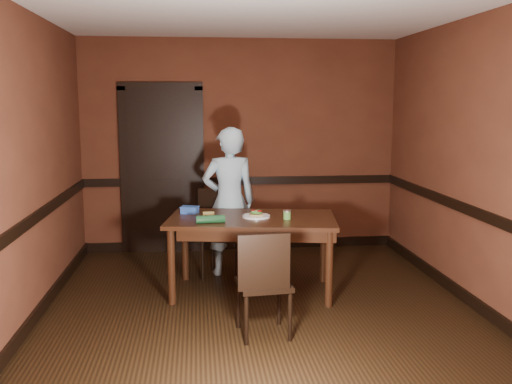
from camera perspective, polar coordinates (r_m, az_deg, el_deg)
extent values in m
cube|color=black|center=(5.41, 0.39, -11.63)|extent=(4.00, 4.50, 0.01)
cube|color=white|center=(5.13, 0.43, 17.89)|extent=(4.00, 4.50, 0.01)
cube|color=#552919|center=(7.33, -1.55, 4.63)|extent=(4.00, 0.02, 2.70)
cube|color=#552919|center=(2.90, 5.37, -2.12)|extent=(4.00, 0.02, 2.70)
cube|color=#552919|center=(5.26, -21.79, 2.28)|extent=(0.02, 4.50, 2.70)
cube|color=#552919|center=(5.68, 20.93, 2.77)|extent=(0.02, 4.50, 2.70)
cube|color=black|center=(7.36, -1.53, 1.12)|extent=(4.00, 0.03, 0.10)
cube|color=black|center=(5.33, -21.35, -2.53)|extent=(0.03, 4.50, 0.10)
cube|color=black|center=(5.73, 20.54, -1.70)|extent=(0.03, 4.50, 0.10)
cube|color=black|center=(7.52, -1.50, -5.23)|extent=(4.00, 0.03, 0.12)
cube|color=black|center=(5.55, -20.85, -11.06)|extent=(0.03, 4.50, 0.12)
cube|color=black|center=(5.94, 20.09, -9.70)|extent=(0.03, 4.50, 0.12)
cube|color=black|center=(7.31, -9.36, 1.94)|extent=(0.85, 0.04, 2.05)
cube|color=black|center=(7.37, -13.04, 1.89)|extent=(0.10, 0.06, 2.15)
cube|color=black|center=(7.32, -5.63, 2.02)|extent=(0.10, 0.06, 2.15)
cube|color=black|center=(7.28, -9.57, 10.39)|extent=(1.05, 0.06, 0.10)
cube|color=black|center=(5.76, -0.41, -6.31)|extent=(1.77, 1.16, 0.77)
imported|color=#A4CBE0|center=(6.30, -2.70, -0.95)|extent=(0.65, 0.47, 1.64)
cylinder|color=white|center=(5.68, 0.02, -2.46)|extent=(0.28, 0.28, 0.01)
cube|color=#A4864F|center=(5.68, 0.02, -2.30)|extent=(0.13, 0.12, 0.02)
ellipsoid|color=#4A9536|center=(5.67, 0.02, -2.06)|extent=(0.12, 0.11, 0.03)
cylinder|color=#B0090E|center=(5.68, -0.26, -1.86)|extent=(0.05, 0.05, 0.01)
cylinder|color=#B0090E|center=(5.66, 0.36, -1.90)|extent=(0.05, 0.05, 0.01)
cylinder|color=#7FBD63|center=(5.64, -0.27, -1.95)|extent=(0.03, 0.03, 0.01)
cylinder|color=#7FBD63|center=(5.70, 0.26, -1.84)|extent=(0.03, 0.03, 0.01)
cylinder|color=#7FBD63|center=(5.67, 0.02, -1.89)|extent=(0.03, 0.03, 0.01)
cylinder|color=#5A9740|center=(5.58, 3.13, -2.35)|extent=(0.07, 0.07, 0.08)
cylinder|color=#B7B7B7|center=(5.57, 3.13, -1.89)|extent=(0.08, 0.08, 0.01)
cylinder|color=white|center=(5.71, -4.76, -2.45)|extent=(0.15, 0.15, 0.01)
cube|color=#E8D86C|center=(5.71, -4.77, -2.22)|extent=(0.11, 0.08, 0.04)
cube|color=blue|center=(5.90, -6.65, -1.84)|extent=(0.19, 0.16, 0.07)
cube|color=blue|center=(5.89, -6.65, -1.48)|extent=(0.21, 0.17, 0.01)
cylinder|color=#143F1F|center=(5.41, -4.58, -2.73)|extent=(0.28, 0.10, 0.08)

